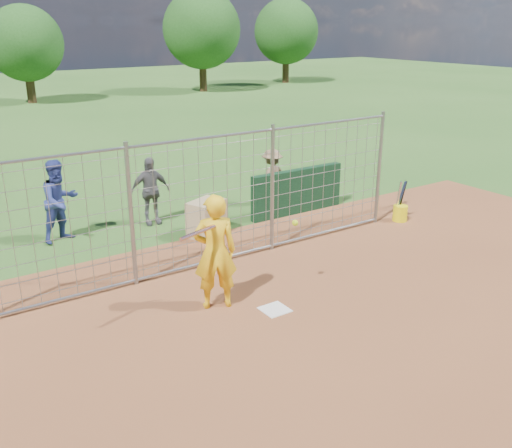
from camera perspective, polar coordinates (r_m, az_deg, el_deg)
ground at (r=9.62m, az=1.19°, el=-8.14°), size 100.00×100.00×0.00m
infield_dirt at (r=7.73m, az=14.63°, el=-16.49°), size 18.00×18.00×0.00m
home_plate at (r=9.47m, az=1.89°, el=-8.56°), size 0.43×0.43×0.02m
dugout_wall at (r=13.99m, az=4.14°, el=3.27°), size 2.60×0.20×1.10m
batter at (r=9.21m, az=-4.12°, el=-2.82°), size 0.83×0.68×1.94m
bystander_a at (r=12.76m, az=-19.02°, el=2.20°), size 1.04×0.92×1.78m
bystander_b at (r=13.35m, az=-10.54°, el=3.27°), size 0.97×0.48×1.59m
bystander_c at (r=14.60m, az=1.60°, el=4.71°), size 0.99×0.65×1.44m
equipment_bin at (r=12.53m, az=-4.96°, el=0.56°), size 0.95×0.82×0.80m
equipment_in_play at (r=8.89m, az=-3.08°, el=-0.51°), size 2.21×0.34×0.26m
bucket_with_bats at (r=13.90m, az=14.21°, el=1.27°), size 0.34×0.35×0.98m
backstop_fence at (r=10.71m, az=-4.93°, el=2.04°), size 9.08×0.08×2.60m
tree_line at (r=35.99m, az=-22.04°, el=17.08°), size 44.66×6.72×6.48m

